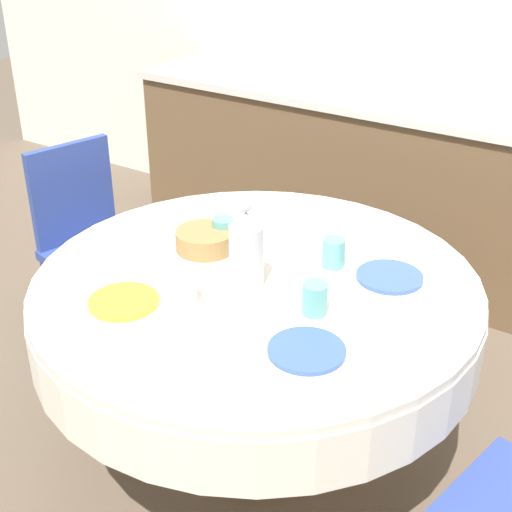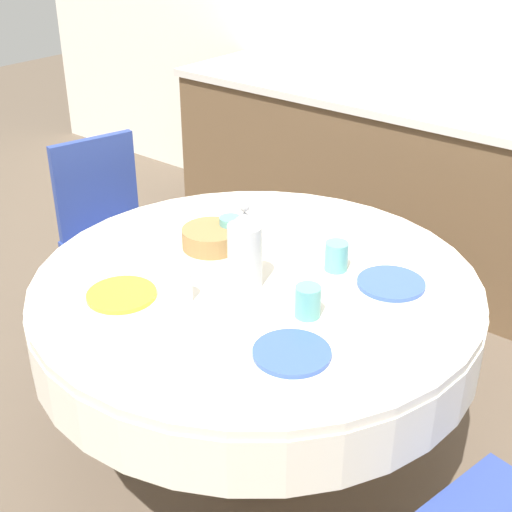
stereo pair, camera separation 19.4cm
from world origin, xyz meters
TOP-DOWN VIEW (x-y plane):
  - ground_plane at (0.00, 0.00)m, footprint 12.00×12.00m
  - wall_back at (0.00, 1.91)m, footprint 7.00×0.05m
  - kitchen_counter at (0.00, 1.58)m, footprint 3.24×0.64m
  - dining_table at (0.00, 0.00)m, footprint 1.44×1.44m
  - chair_right at (-1.03, 0.25)m, footprint 0.48×0.48m
  - plate_near_left at (-0.25, -0.35)m, footprint 0.21×0.21m
  - cup_near_left at (-0.09, -0.25)m, footprint 0.08×0.08m
  - plate_near_right at (0.34, -0.26)m, footprint 0.21×0.21m
  - cup_near_right at (0.26, -0.08)m, footprint 0.08×0.08m
  - plate_far_left at (-0.25, 0.34)m, footprint 0.21×0.21m
  - cup_far_left at (-0.23, 0.14)m, footprint 0.08×0.08m
  - plate_far_right at (0.36, 0.23)m, footprint 0.21×0.21m
  - cup_far_right at (0.16, 0.21)m, footprint 0.08×0.08m
  - coffee_carafe at (0.00, -0.05)m, footprint 0.11×0.11m
  - bread_basket at (-0.26, 0.07)m, footprint 0.20×0.20m

SIDE VIEW (x-z plane):
  - ground_plane at x=0.00m, z-range 0.00..0.00m
  - kitchen_counter at x=0.00m, z-range 0.00..0.93m
  - chair_right at x=-1.03m, z-range 0.05..0.93m
  - dining_table at x=0.00m, z-range 0.25..0.98m
  - plate_near_left at x=-0.25m, z-range 0.73..0.74m
  - plate_near_right at x=0.34m, z-range 0.73..0.74m
  - plate_far_left at x=-0.25m, z-range 0.73..0.74m
  - plate_far_right at x=0.36m, z-range 0.73..0.74m
  - bread_basket at x=-0.26m, z-range 0.73..0.80m
  - cup_near_left at x=-0.09m, z-range 0.73..0.83m
  - cup_near_right at x=0.26m, z-range 0.73..0.83m
  - cup_far_left at x=-0.23m, z-range 0.73..0.83m
  - cup_far_right at x=0.16m, z-range 0.73..0.83m
  - coffee_carafe at x=0.00m, z-range 0.71..1.00m
  - wall_back at x=0.00m, z-range 0.00..2.60m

